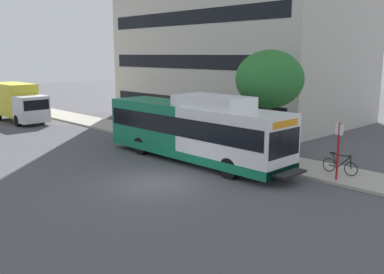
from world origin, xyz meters
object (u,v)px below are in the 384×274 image
Objects in this scene: bus_stop_sign_pole at (338,147)px; street_tree_near_stop at (270,79)px; box_truck_background at (18,102)px; transit_bus at (194,130)px; bicycle_parked at (340,165)px.

bus_stop_sign_pole is 6.38m from street_tree_near_stop.
box_truck_background is at bearing 96.64° from bus_stop_sign_pole.
bicycle_parked is (2.90, -6.92, -1.14)m from transit_bus.
transit_bus reaches higher than bus_stop_sign_pole.
bus_stop_sign_pole is at bearing -160.08° from bicycle_parked.
box_truck_background is (-3.19, 27.43, 0.09)m from bus_stop_sign_pole.
street_tree_near_stop reaches higher than bicycle_parked.
street_tree_near_stop reaches higher than transit_bus.
transit_bus is 4.71× the size of bus_stop_sign_pole.
bicycle_parked is at bearing -102.47° from street_tree_near_stop.
box_truck_background is (-1.33, 20.14, 0.04)m from transit_bus.
bus_stop_sign_pole is at bearing -111.75° from street_tree_near_stop.
bicycle_parked is (1.04, 0.38, -1.09)m from bus_stop_sign_pole.
bus_stop_sign_pole is at bearing -75.71° from transit_bus.
transit_bus is 5.16m from street_tree_near_stop.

